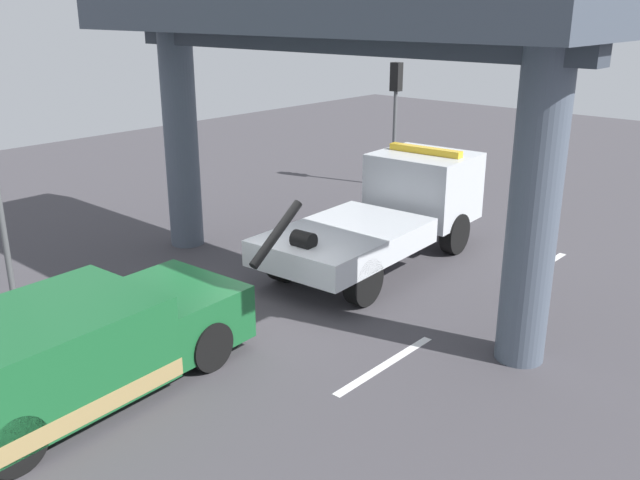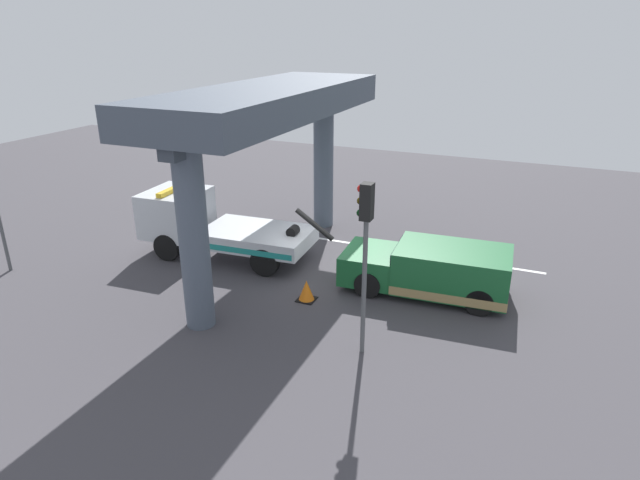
% 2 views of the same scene
% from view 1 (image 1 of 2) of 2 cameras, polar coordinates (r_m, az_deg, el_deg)
% --- Properties ---
extents(ground_plane, '(60.00, 40.00, 0.10)m').
position_cam_1_polar(ground_plane, '(13.52, -4.79, -6.43)').
color(ground_plane, '#423F44').
extents(lane_stripe_mid, '(2.60, 0.16, 0.01)m').
position_cam_1_polar(lane_stripe_mid, '(11.74, 5.49, -10.31)').
color(lane_stripe_mid, silver).
rests_on(lane_stripe_mid, ground).
extents(lane_stripe_east, '(2.60, 0.16, 0.01)m').
position_cam_1_polar(lane_stripe_east, '(16.57, 17.88, -2.25)').
color(lane_stripe_east, silver).
rests_on(lane_stripe_east, ground).
extents(tow_truck_white, '(7.31, 2.72, 2.46)m').
position_cam_1_polar(tow_truck_white, '(16.19, 6.10, 2.59)').
color(tow_truck_white, silver).
rests_on(tow_truck_white, ground).
extents(towed_van_green, '(5.31, 2.47, 1.58)m').
position_cam_1_polar(towed_van_green, '(11.10, -19.89, -8.74)').
color(towed_van_green, '#195B2D').
rests_on(towed_van_green, ground).
extents(overpass_structure, '(3.60, 11.07, 6.20)m').
position_cam_1_polar(overpass_structure, '(13.47, 0.09, 16.82)').
color(overpass_structure, '#4C5666').
rests_on(overpass_structure, ground).
extents(traffic_light_far, '(0.39, 0.32, 4.04)m').
position_cam_1_polar(traffic_light_far, '(22.69, 6.36, 11.78)').
color(traffic_light_far, '#515456').
rests_on(traffic_light_far, ground).
extents(traffic_cone_orange, '(0.56, 0.56, 0.67)m').
position_cam_1_polar(traffic_cone_orange, '(14.54, -11.73, -3.33)').
color(traffic_cone_orange, orange).
rests_on(traffic_cone_orange, ground).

